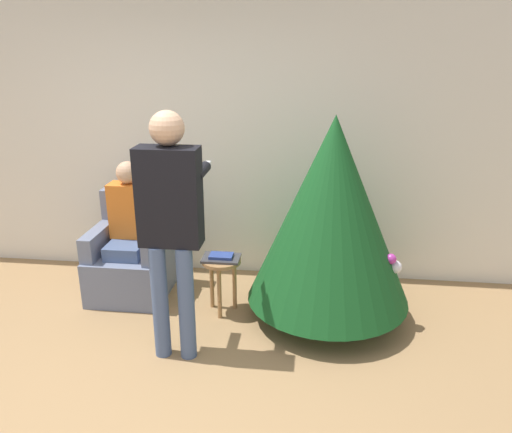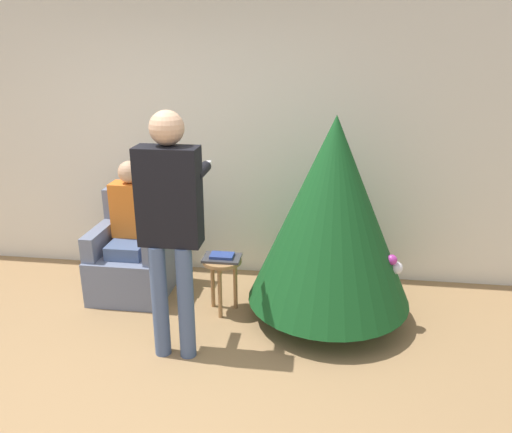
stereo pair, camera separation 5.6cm
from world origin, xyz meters
TOP-DOWN VIEW (x-y plane):
  - ground_plane at (0.00, 0.00)m, footprint 14.00×14.00m
  - wall_back at (0.00, 2.23)m, footprint 8.00×0.06m
  - christmas_tree at (1.28, 1.39)m, footprint 1.34×1.34m
  - armchair at (-0.51, 1.64)m, footprint 0.67×0.71m
  - person_seated at (-0.51, 1.62)m, footprint 0.36×0.46m
  - person_standing at (0.16, 0.74)m, footprint 0.45×0.57m
  - side_stool at (0.38, 1.37)m, footprint 0.33×0.33m
  - laptop at (0.38, 1.37)m, footprint 0.32×0.22m
  - book at (0.38, 1.37)m, footprint 0.20×0.13m

SIDE VIEW (x-z plane):
  - ground_plane at x=0.00m, z-range 0.00..0.00m
  - armchair at x=-0.51m, z-range -0.14..0.78m
  - side_stool at x=0.38m, z-range 0.14..0.64m
  - laptop at x=0.38m, z-range 0.49..0.51m
  - book at x=0.38m, z-range 0.51..0.54m
  - person_seated at x=-0.51m, z-range 0.06..1.29m
  - christmas_tree at x=1.28m, z-range 0.09..1.80m
  - person_standing at x=0.16m, z-range 0.19..2.00m
  - wall_back at x=0.00m, z-range 0.00..2.70m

